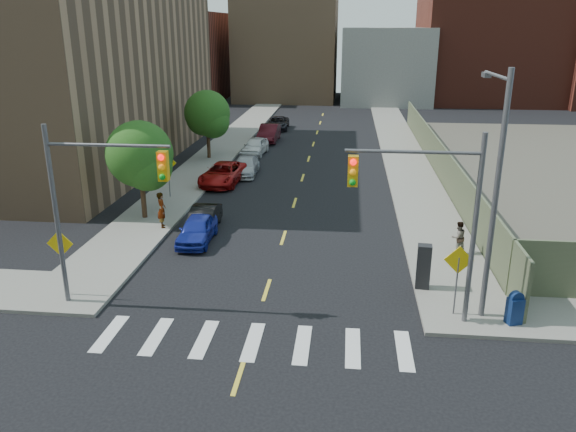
% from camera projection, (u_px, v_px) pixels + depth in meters
% --- Properties ---
extents(ground, '(160.00, 160.00, 0.00)m').
position_uv_depth(ground, '(225.00, 419.00, 15.42)').
color(ground, black).
rests_on(ground, ground).
extents(sidewalk_nw, '(3.50, 73.00, 0.15)m').
position_uv_depth(sidewalk_nw, '(237.00, 135.00, 55.25)').
color(sidewalk_nw, gray).
rests_on(sidewalk_nw, ground).
extents(sidewalk_ne, '(3.50, 73.00, 0.15)m').
position_uv_depth(sidewalk_ne, '(396.00, 138.00, 53.69)').
color(sidewalk_ne, gray).
rests_on(sidewalk_ne, ground).
extents(fence_north, '(0.12, 44.00, 2.50)m').
position_uv_depth(fence_north, '(438.00, 157.00, 40.41)').
color(fence_north, '#5E6949').
rests_on(fence_north, ground).
extents(building_nw, '(22.00, 30.00, 16.00)m').
position_uv_depth(building_nw, '(24.00, 56.00, 43.31)').
color(building_nw, '#8C6B4C').
rests_on(building_nw, ground).
extents(bg_bldg_west, '(14.00, 18.00, 12.00)m').
position_uv_depth(bg_bldg_west, '(177.00, 57.00, 81.61)').
color(bg_bldg_west, '#592319').
rests_on(bg_bldg_west, ground).
extents(bg_bldg_midwest, '(14.00, 16.00, 15.00)m').
position_uv_depth(bg_bldg_midwest, '(288.00, 46.00, 81.40)').
color(bg_bldg_midwest, '#8C6B4C').
rests_on(bg_bldg_midwest, ground).
extents(bg_bldg_center, '(12.00, 16.00, 10.00)m').
position_uv_depth(bg_bldg_center, '(385.00, 65.00, 78.91)').
color(bg_bldg_center, gray).
rests_on(bg_bldg_center, ground).
extents(bg_bldg_east, '(18.00, 18.00, 16.00)m').
position_uv_depth(bg_bldg_east, '(487.00, 43.00, 78.41)').
color(bg_bldg_east, '#592319').
rests_on(bg_bldg_east, ground).
extents(signal_nw, '(4.59, 0.30, 7.00)m').
position_uv_depth(signal_nw, '(93.00, 193.00, 20.21)').
color(signal_nw, '#59595E').
rests_on(signal_nw, ground).
extents(signal_ne, '(4.59, 0.30, 7.00)m').
position_uv_depth(signal_ne, '(431.00, 204.00, 19.01)').
color(signal_ne, '#59595E').
rests_on(signal_ne, ground).
extents(streetlight_ne, '(0.25, 3.70, 9.00)m').
position_uv_depth(streetlight_ne, '(495.00, 179.00, 19.41)').
color(streetlight_ne, '#59595E').
rests_on(streetlight_ne, ground).
extents(warn_sign_nw, '(1.06, 0.06, 2.83)m').
position_uv_depth(warn_sign_nw, '(61.00, 251.00, 21.68)').
color(warn_sign_nw, '#59595E').
rests_on(warn_sign_nw, ground).
extents(warn_sign_ne, '(1.06, 0.06, 2.83)m').
position_uv_depth(warn_sign_ne, '(458.00, 268.00, 20.17)').
color(warn_sign_ne, '#59595E').
rests_on(warn_sign_ne, ground).
extents(warn_sign_midwest, '(1.06, 0.06, 2.83)m').
position_uv_depth(warn_sign_midwest, '(168.00, 168.00, 34.39)').
color(warn_sign_midwest, '#59595E').
rests_on(warn_sign_midwest, ground).
extents(tree_west_near, '(3.66, 3.64, 5.52)m').
position_uv_depth(tree_west_near, '(140.00, 158.00, 30.21)').
color(tree_west_near, '#332114').
rests_on(tree_west_near, ground).
extents(tree_west_far, '(3.66, 3.64, 5.52)m').
position_uv_depth(tree_west_far, '(207.00, 116.00, 44.33)').
color(tree_west_far, '#332114').
rests_on(tree_west_far, ground).
extents(parked_car_blue, '(1.60, 3.85, 1.30)m').
position_uv_depth(parked_car_blue, '(197.00, 230.00, 27.86)').
color(parked_car_blue, '#1C2A9C').
rests_on(parked_car_blue, ground).
extents(parked_car_black, '(1.38, 3.77, 1.23)m').
position_uv_depth(parked_car_black, '(203.00, 219.00, 29.54)').
color(parked_car_black, black).
rests_on(parked_car_black, ground).
extents(parked_car_red, '(2.81, 5.30, 1.42)m').
position_uv_depth(parked_car_red, '(223.00, 174.00, 38.15)').
color(parked_car_red, '#9F110F').
rests_on(parked_car_red, ground).
extents(parked_car_silver, '(1.88, 4.40, 1.26)m').
position_uv_depth(parked_car_silver, '(245.00, 166.00, 40.52)').
color(parked_car_silver, '#ADAFB5').
rests_on(parked_car_silver, ground).
extents(parked_car_white, '(2.01, 4.28, 1.42)m').
position_uv_depth(parked_car_white, '(255.00, 146.00, 46.87)').
color(parked_car_white, silver).
rests_on(parked_car_white, ground).
extents(parked_car_maroon, '(1.68, 4.76, 1.57)m').
position_uv_depth(parked_car_maroon, '(269.00, 133.00, 52.15)').
color(parked_car_maroon, '#390B12').
rests_on(parked_car_maroon, ground).
extents(parked_car_grey, '(2.30, 4.73, 1.30)m').
position_uv_depth(parked_car_grey, '(278.00, 123.00, 58.38)').
color(parked_car_grey, black).
rests_on(parked_car_grey, ground).
extents(mailbox, '(0.61, 0.54, 1.25)m').
position_uv_depth(mailbox, '(515.00, 308.00, 19.90)').
color(mailbox, navy).
rests_on(mailbox, sidewalk_ne).
extents(payphone, '(0.59, 0.50, 1.85)m').
position_uv_depth(payphone, '(424.00, 267.00, 22.54)').
color(payphone, black).
rests_on(payphone, sidewalk_ne).
extents(pedestrian_west, '(0.69, 0.82, 1.90)m').
position_uv_depth(pedestrian_west, '(162.00, 210.00, 29.41)').
color(pedestrian_west, gray).
rests_on(pedestrian_west, sidewalk_nw).
extents(pedestrian_east, '(0.92, 0.83, 1.54)m').
position_uv_depth(pedestrian_east, '(458.00, 237.00, 26.10)').
color(pedestrian_east, gray).
rests_on(pedestrian_east, sidewalk_ne).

